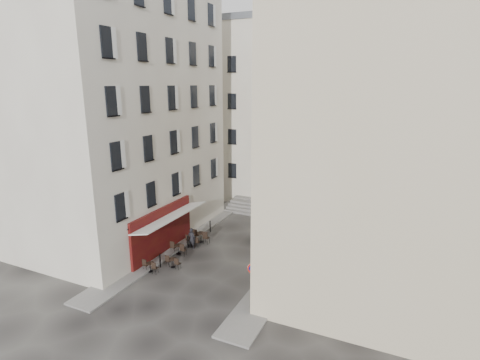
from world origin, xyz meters
The scene contains 18 objects.
ground centered at (0.00, 0.00, 0.00)m, with size 90.00×90.00×0.00m, color black.
sidewalk_left centered at (-4.50, 4.00, 0.06)m, with size 2.00×22.00×0.12m, color slate.
sidewalk_right centered at (4.50, 3.00, 0.06)m, with size 2.00×18.00×0.12m, color slate.
building_left centered at (-10.50, 3.00, 10.31)m, with size 12.20×16.20×20.60m.
building_right centered at (10.50, 3.50, 9.31)m, with size 12.20×14.20×18.60m.
building_back centered at (-1.00, 19.00, 9.31)m, with size 18.20×10.20×18.60m.
cafe_storefront centered at (-4.32, 1.00, 1.88)m, with size 1.74×7.30×3.50m.
stone_steps centered at (0.00, 12.57, 0.40)m, with size 9.00×3.15×0.80m.
bollard_near centered at (-3.25, -1.00, 0.53)m, with size 0.12×0.12×0.98m.
bollard_mid centered at (-3.25, 2.50, 0.53)m, with size 0.12×0.12×0.98m.
bollard_far centered at (-3.25, 6.00, 0.53)m, with size 0.12×0.12×0.98m.
no_parking_sign centered at (4.30, -2.72, 1.89)m, with size 0.61×0.10×2.67m.
bistro_table_a centered at (-3.43, -1.80, 0.42)m, with size 1.17×0.55×0.82m.
bistro_table_b centered at (-2.42, -0.65, 0.41)m, with size 1.15×0.54×0.81m.
bistro_table_c centered at (-3.24, 1.22, 0.47)m, with size 1.30×0.61×0.92m.
bistro_table_d centered at (-3.06, 2.94, 0.42)m, with size 1.17×0.55×0.82m.
bistro_table_e centered at (-2.81, 3.77, 0.51)m, with size 1.42×0.67×1.00m.
pedestrian centered at (-2.91, 2.53, 0.82)m, with size 0.60×0.39×1.63m, color black.
Camera 1 is at (11.42, -19.86, 12.18)m, focal length 28.00 mm.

